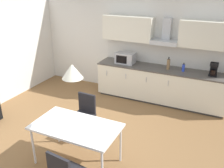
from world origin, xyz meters
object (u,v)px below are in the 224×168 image
object	(u,v)px
coffee_maker	(214,69)
dining_table	(76,128)
microwave	(125,58)
bottle_blue	(183,68)
chair_far_left	(85,111)
pendant_lamp	(72,71)
bottle_brown	(168,64)

from	to	relation	value
coffee_maker	dining_table	distance (m)	3.49
microwave	dining_table	world-z (taller)	microwave
bottle_blue	chair_far_left	size ratio (longest dim) A/B	0.24
microwave	pendant_lamp	xyz separation A→B (m)	(0.34, -2.92, 0.65)
bottle_brown	chair_far_left	bearing A→B (deg)	-117.42
coffee_maker	bottle_blue	distance (m)	0.67
microwave	pendant_lamp	world-z (taller)	pendant_lamp
microwave	chair_far_left	world-z (taller)	microwave
microwave	pendant_lamp	size ratio (longest dim) A/B	1.50
microwave	bottle_brown	bearing A→B (deg)	-0.27
dining_table	chair_far_left	bearing A→B (deg)	112.00
microwave	bottle_blue	distance (m)	1.50
microwave	bottle_brown	xyz separation A→B (m)	(1.13, -0.01, -0.01)
pendant_lamp	coffee_maker	bearing A→B (deg)	58.27
pendant_lamp	microwave	bearing A→B (deg)	96.63
dining_table	pendant_lamp	distance (m)	0.99
coffee_maker	bottle_brown	size ratio (longest dim) A/B	0.97
coffee_maker	chair_far_left	size ratio (longest dim) A/B	0.34
microwave	bottle_blue	world-z (taller)	microwave
coffee_maker	bottle_brown	world-z (taller)	bottle_brown
bottle_brown	microwave	bearing A→B (deg)	179.73
coffee_maker	pendant_lamp	bearing A→B (deg)	-121.73
bottle_blue	dining_table	distance (m)	3.16
pendant_lamp	dining_table	bearing A→B (deg)	63.43
bottle_blue	pendant_lamp	size ratio (longest dim) A/B	0.66
bottle_brown	dining_table	size ratio (longest dim) A/B	0.22
coffee_maker	pendant_lamp	size ratio (longest dim) A/B	0.94
microwave	bottle_blue	size ratio (longest dim) A/B	2.29
bottle_brown	chair_far_left	world-z (taller)	bottle_brown
coffee_maker	dining_table	world-z (taller)	coffee_maker
microwave	dining_table	distance (m)	2.96
coffee_maker	chair_far_left	xyz separation A→B (m)	(-2.14, -2.17, -0.50)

